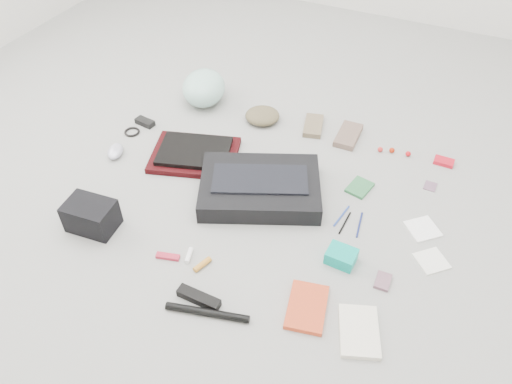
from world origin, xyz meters
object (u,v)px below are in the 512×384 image
at_px(accordion_wallet, 341,256).
at_px(book_red, 307,307).
at_px(messenger_bag, 260,187).
at_px(bike_helmet, 204,88).
at_px(laptop, 194,151).
at_px(camera_bag, 91,216).

bearing_deg(accordion_wallet, book_red, -96.24).
bearing_deg(messenger_bag, bike_helmet, 113.70).
bearing_deg(accordion_wallet, laptop, 162.55).
height_order(camera_bag, book_red, camera_bag).
bearing_deg(camera_bag, bike_helmet, 87.19).
relative_size(messenger_bag, camera_bag, 2.64).
relative_size(bike_helmet, book_red, 1.42).
bearing_deg(laptop, accordion_wallet, -37.50).
relative_size(camera_bag, book_red, 0.97).
xyz_separation_m(laptop, camera_bag, (-0.15, -0.55, 0.02)).
xyz_separation_m(bike_helmet, camera_bag, (0.04, -0.97, -0.02)).
bearing_deg(messenger_bag, camera_bag, -162.76).
xyz_separation_m(messenger_bag, accordion_wallet, (0.42, -0.20, -0.01)).
bearing_deg(messenger_bag, accordion_wallet, -48.48).
distance_m(laptop, camera_bag, 0.57).
bearing_deg(book_red, messenger_bag, 118.87).
xyz_separation_m(messenger_bag, book_red, (0.38, -0.45, -0.03)).
distance_m(messenger_bag, book_red, 0.59).
relative_size(book_red, accordion_wallet, 1.82).
relative_size(laptop, camera_bag, 1.70).
distance_m(laptop, book_red, 0.94).
bearing_deg(bike_helmet, laptop, -87.12).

